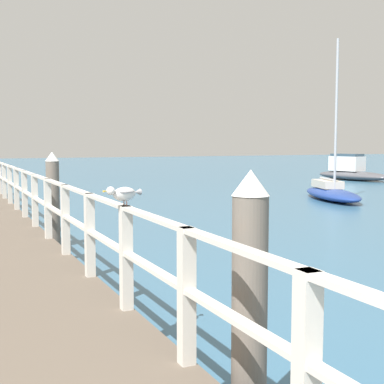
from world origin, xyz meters
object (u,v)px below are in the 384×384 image
(dock_piling_far, at_px, (53,200))
(dock_piling_near, at_px, (249,302))
(boat_3, at_px, (351,171))
(seagull_foreground, at_px, (124,193))
(boat_4, at_px, (332,192))

(dock_piling_far, bearing_deg, dock_piling_near, -90.00)
(dock_piling_far, height_order, boat_3, dock_piling_far)
(seagull_foreground, relative_size, boat_3, 0.09)
(dock_piling_near, height_order, boat_3, dock_piling_near)
(dock_piling_far, xyz_separation_m, boat_4, (11.85, 5.39, -0.73))
(dock_piling_far, bearing_deg, boat_3, 34.53)
(dock_piling_near, height_order, seagull_foreground, dock_piling_near)
(seagull_foreground, bearing_deg, dock_piling_far, -21.95)
(seagull_foreground, bearing_deg, boat_4, -64.74)
(boat_4, bearing_deg, dock_piling_near, 67.74)
(boat_3, distance_m, boat_4, 11.92)
(dock_piling_near, distance_m, boat_4, 18.09)
(boat_3, relative_size, boat_4, 0.84)
(seagull_foreground, height_order, boat_3, seagull_foreground)
(dock_piling_near, xyz_separation_m, seagull_foreground, (-0.39, 1.97, 0.69))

